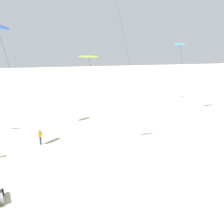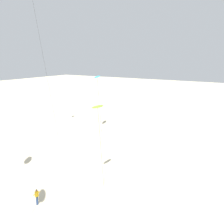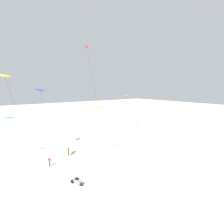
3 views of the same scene
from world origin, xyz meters
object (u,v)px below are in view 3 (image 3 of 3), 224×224
Objects in this scene: kite_red at (87,50)px; kite_flyer_middle at (68,151)px; kite_teal at (9,118)px; kite_lime at (100,108)px; kite_flyer_nearest at (50,161)px; kite_blue at (40,91)px; beach_buggy at (77,181)px; kite_cyan at (126,96)px; kite_yellow at (5,77)px.

kite_flyer_middle is (-11.42, -11.94, -22.37)m from kite_red.
kite_red reaches higher than kite_teal.
kite_lime is 5.93× the size of kite_flyer_middle.
kite_red reaches higher than kite_flyer_nearest.
kite_red is 14.57× the size of kite_flyer_nearest.
kite_blue is at bearing -152.89° from kite_red.
beach_buggy is (-3.81, -11.40, -0.46)m from kite_flyer_middle.
kite_red reaches higher than kite_cyan.
kite_blue reaches higher than kite_flyer_nearest.
kite_red reaches higher than kite_blue.
kite_teal is 10.98m from kite_flyer_nearest.
kite_cyan is 21.00m from kite_lime.
kite_flyer_nearest is (-1.13, -7.22, -11.92)m from kite_blue.
kite_flyer_nearest is at bearing -157.41° from kite_cyan.
kite_flyer_middle is at bearing -48.35° from kite_blue.
kite_blue is at bearing 134.98° from kite_lime.
kite_cyan is at bearing 20.27° from kite_flyer_middle.
kite_lime is (15.89, 1.49, -5.39)m from kite_yellow.
kite_lime is (-6.71, -16.20, -13.71)m from kite_red.
kite_yellow is 0.63× the size of kite_red.
kite_cyan is 6.71× the size of kite_flyer_nearest.
kite_teal is 0.34× the size of kite_red.
kite_red is 22.26m from kite_lime.
kite_flyer_middle is at bearing -22.90° from kite_teal.
kite_blue is at bearing 131.65° from kite_flyer_middle.
kite_red is 11.51× the size of beach_buggy.
kite_cyan is 1.13× the size of kite_lime.
kite_red is at bearing 159.10° from kite_cyan.
kite_teal is at bearing 123.19° from kite_flyer_nearest.
kite_cyan reaches higher than kite_teal.
kite_teal reaches higher than beach_buggy.
kite_teal is 27.07m from kite_red.
kite_flyer_nearest is (4.60, -7.03, -7.07)m from kite_teal.
kite_teal is (-5.72, -0.20, -4.85)m from kite_blue.
kite_cyan is at bearing 7.36° from kite_teal.
kite_yellow reaches higher than kite_cyan.
kite_lime is at bearing -42.07° from kite_flyer_middle.
kite_blue reaches higher than kite_teal.
beach_buggy is at bearing -140.06° from kite_lime.
kite_blue reaches higher than beach_buggy.
kite_flyer_nearest and kite_flyer_middle have the same top height.
kite_yellow reaches higher than kite_flyer_middle.
kite_blue is at bearing -171.44° from kite_cyan.
beach_buggy is at bearing -82.92° from kite_flyer_nearest.
kite_teal is at bearing -172.64° from kite_cyan.
kite_red is at bearing 46.28° from kite_flyer_middle.
beach_buggy is at bearing -142.74° from kite_cyan.
kite_blue is at bearing 1.99° from kite_teal.
kite_red is 36.03m from beach_buggy.
kite_blue is 12.37m from kite_lime.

